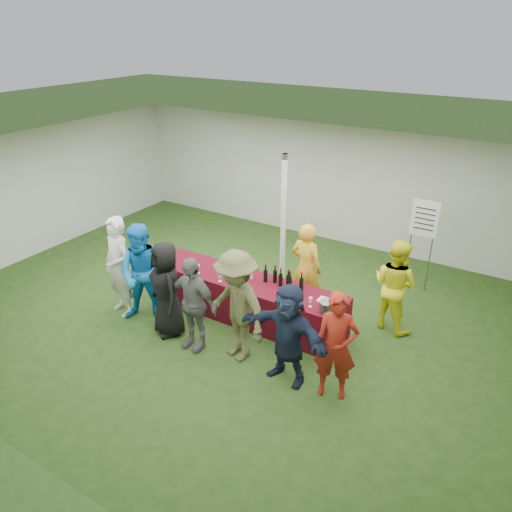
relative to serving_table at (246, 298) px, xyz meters
The scene contains 18 objects.
ground 0.57m from the serving_table, behind, with size 60.00×60.00×0.00m, color #284719.
tent 1.51m from the serving_table, 86.50° to the left, with size 10.00×10.00×10.00m.
serving_table is the anchor object (origin of this frame).
wine_bottles 0.83m from the serving_table, 12.58° to the left, with size 0.72×0.13×0.32m.
wine_glasses 0.75m from the serving_table, 153.99° to the right, with size 2.83×0.14×0.16m.
water_bottle 0.49m from the serving_table, 54.68° to the left, with size 0.07×0.07×0.23m.
bar_towel 1.53m from the serving_table, ahead, with size 0.25×0.18×0.03m, color white.
dump_bucket 1.69m from the serving_table, ahead, with size 0.24×0.24×0.18m, color slate.
wine_list_sign 3.59m from the serving_table, 49.86° to the left, with size 0.50×0.03×1.80m.
staff_pourer 1.18m from the serving_table, 46.05° to the left, with size 0.61×0.40×1.68m, color gold.
staff_back 2.53m from the serving_table, 24.94° to the left, with size 0.79×0.61×1.62m, color yellow.
customer_0 2.29m from the serving_table, 152.49° to the right, with size 0.66×0.44×1.82m, color white.
customer_1 1.80m from the serving_table, 146.22° to the right, with size 0.86×0.67×1.78m, color #1582DB.
customer_2 1.44m from the serving_table, 128.72° to the right, with size 0.80×0.52×1.64m, color black.
customer_3 1.26m from the serving_table, 101.72° to the right, with size 0.93×0.39×1.58m, color slate.
customer_4 1.25m from the serving_table, 64.22° to the right, with size 1.17×0.67×1.81m, color brown.
customer_5 1.82m from the serving_table, 37.60° to the right, with size 1.44×0.46×1.56m, color #19243C.
customer_6 2.40m from the serving_table, 26.05° to the right, with size 0.59×0.38×1.61m, color maroon.
Camera 1 is at (4.55, -6.26, 4.83)m, focal length 35.00 mm.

